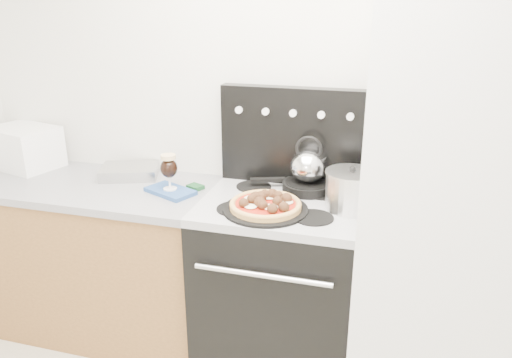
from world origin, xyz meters
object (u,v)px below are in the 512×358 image
(skillet, at_px, (307,186))
(stock_pot, at_px, (351,191))
(fridge, at_px, (437,214))
(toaster_oven, at_px, (24,147))
(base_cabinet, at_px, (93,259))
(pizza_pan, at_px, (265,209))
(pizza, at_px, (266,203))
(beer_glass, at_px, (169,172))
(tea_kettle, at_px, (308,163))
(stove_body, at_px, (280,288))
(oven_mitt, at_px, (170,191))

(skillet, height_order, stock_pot, stock_pot)
(fridge, distance_m, toaster_oven, 2.28)
(base_cabinet, xyz_separation_m, pizza_pan, (1.06, -0.15, 0.50))
(pizza_pan, bearing_deg, pizza, 0.00)
(pizza, bearing_deg, base_cabinet, 171.86)
(beer_glass, xyz_separation_m, pizza, (0.53, -0.13, -0.06))
(base_cabinet, relative_size, beer_glass, 7.75)
(pizza, relative_size, tea_kettle, 1.63)
(base_cabinet, bearing_deg, beer_glass, -2.58)
(pizza, bearing_deg, skillet, 64.91)
(base_cabinet, height_order, pizza, pizza)
(stove_body, height_order, oven_mitt, oven_mitt)
(stock_pot, bearing_deg, fridge, -4.37)
(skillet, bearing_deg, pizza_pan, -115.09)
(toaster_oven, distance_m, skillet, 1.67)
(stove_body, height_order, skillet, skillet)
(fridge, bearing_deg, base_cabinet, 178.41)
(fridge, relative_size, skillet, 7.50)
(base_cabinet, xyz_separation_m, stock_pot, (1.43, -0.02, 0.57))
(pizza, relative_size, skillet, 1.29)
(stove_body, xyz_separation_m, oven_mitt, (-0.58, 0.00, 0.47))
(oven_mitt, relative_size, stock_pot, 1.07)
(beer_glass, relative_size, tea_kettle, 0.94)
(oven_mitt, distance_m, pizza_pan, 0.55)
(skillet, bearing_deg, beer_glass, -165.69)
(fridge, distance_m, pizza, 0.75)
(beer_glass, bearing_deg, stock_pot, 0.15)
(toaster_oven, height_order, oven_mitt, toaster_oven)
(toaster_oven, xyz_separation_m, tea_kettle, (1.67, 0.01, 0.05))
(toaster_oven, height_order, tea_kettle, tea_kettle)
(stove_body, xyz_separation_m, stock_pot, (0.32, 0.00, 0.56))
(fridge, height_order, tea_kettle, fridge)
(toaster_oven, xyz_separation_m, skillet, (1.67, 0.01, -0.08))
(tea_kettle, xyz_separation_m, stock_pot, (0.23, -0.17, -0.06))
(pizza_pan, bearing_deg, toaster_oven, 169.13)
(pizza, bearing_deg, stock_pot, 19.37)
(beer_glass, bearing_deg, stove_body, -0.13)
(base_cabinet, height_order, oven_mitt, oven_mitt)
(base_cabinet, height_order, toaster_oven, toaster_oven)
(toaster_oven, relative_size, pizza, 1.15)
(base_cabinet, bearing_deg, pizza_pan, -8.14)
(pizza_pan, height_order, skillet, skillet)
(stove_body, height_order, tea_kettle, tea_kettle)
(fridge, distance_m, stock_pot, 0.38)
(base_cabinet, height_order, pizza_pan, pizza_pan)
(fridge, relative_size, oven_mitt, 7.58)
(skillet, bearing_deg, stove_body, -118.71)
(base_cabinet, relative_size, oven_mitt, 5.78)
(stove_body, relative_size, oven_mitt, 3.51)
(stock_pot, bearing_deg, stove_body, -179.35)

